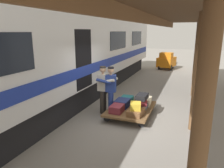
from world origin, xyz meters
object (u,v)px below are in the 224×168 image
object	(u,v)px
luggage_cart	(131,109)
suitcase_navy_fabric	(122,103)
suitcase_black_hardshell	(142,97)
baggage_tug	(166,61)
suitcase_maroon_trunk	(141,102)
suitcase_teal_softside	(127,99)
suitcase_cream_canvas	(144,101)
porter_in_overalls	(110,89)
porter_by_door	(104,88)
suitcase_slate_roller	(140,107)
train_car	(48,54)
suitcase_yellow_case	(136,106)
suitcase_burgundy_valise	(117,109)
suitcase_brown_leather	(136,112)

from	to	relation	value
luggage_cart	suitcase_navy_fabric	bearing A→B (deg)	0.00
suitcase_black_hardshell	baggage_tug	xyz separation A→B (m)	(0.40, -10.04, -0.10)
suitcase_maroon_trunk	luggage_cart	bearing A→B (deg)	-2.84
suitcase_teal_softside	suitcase_black_hardshell	xyz separation A→B (m)	(-0.70, 0.56, 0.34)
suitcase_cream_canvas	baggage_tug	world-z (taller)	baggage_tug
suitcase_maroon_trunk	baggage_tug	world-z (taller)	baggage_tug
porter_in_overalls	porter_by_door	bearing A→B (deg)	-2.40
baggage_tug	porter_by_door	bearing A→B (deg)	84.52
suitcase_navy_fabric	suitcase_slate_roller	bearing A→B (deg)	180.00
porter_in_overalls	train_car	bearing A→B (deg)	6.85
porter_by_door	baggage_tug	size ratio (longest dim) A/B	0.91
suitcase_teal_softside	porter_by_door	distance (m)	1.10
train_car	suitcase_black_hardshell	world-z (taller)	train_car
suitcase_navy_fabric	suitcase_yellow_case	distance (m)	0.86
suitcase_teal_softside	suitcase_maroon_trunk	size ratio (longest dim) A/B	1.14
suitcase_yellow_case	baggage_tug	distance (m)	10.62
suitcase_yellow_case	baggage_tug	bearing A→B (deg)	-88.22
suitcase_navy_fabric	porter_in_overalls	distance (m)	0.68
suitcase_slate_roller	porter_in_overalls	world-z (taller)	porter_in_overalls
suitcase_navy_fabric	baggage_tug	world-z (taller)	baggage_tug
suitcase_slate_roller	suitcase_black_hardshell	distance (m)	0.37
suitcase_slate_roller	suitcase_burgundy_valise	distance (m)	0.86
suitcase_teal_softside	suitcase_burgundy_valise	bearing A→B (deg)	90.00
suitcase_brown_leather	suitcase_burgundy_valise	distance (m)	0.65
suitcase_brown_leather	baggage_tug	bearing A→B (deg)	-88.13
suitcase_burgundy_valise	porter_in_overalls	bearing A→B (deg)	-47.13
train_car	suitcase_teal_softside	bearing A→B (deg)	-160.77
suitcase_yellow_case	suitcase_teal_softside	bearing A→B (deg)	-60.75
suitcase_teal_softside	porter_in_overalls	bearing A→B (deg)	58.93
suitcase_slate_roller	suitcase_burgundy_valise	world-z (taller)	suitcase_burgundy_valise
suitcase_black_hardshell	luggage_cart	bearing A→B (deg)	0.44
luggage_cart	suitcase_navy_fabric	xyz separation A→B (m)	(0.32, 0.00, 0.17)
train_car	suitcase_teal_softside	size ratio (longest dim) A/B	42.88
luggage_cart	porter_by_door	bearing A→B (deg)	6.21
luggage_cart	suitcase_maroon_trunk	xyz separation A→B (m)	(-0.35, 0.02, 0.31)
suitcase_maroon_trunk	porter_by_door	size ratio (longest dim) A/B	0.24
suitcase_navy_fabric	suitcase_brown_leather	xyz separation A→B (m)	(-0.65, 0.56, -0.04)
suitcase_navy_fabric	suitcase_brown_leather	bearing A→B (deg)	139.06
suitcase_slate_roller	suitcase_burgundy_valise	bearing A→B (deg)	40.94
suitcase_burgundy_valise	suitcase_black_hardshell	xyz separation A→B (m)	(-0.70, -0.56, 0.33)
suitcase_maroon_trunk	porter_in_overalls	distance (m)	1.15
porter_in_overalls	porter_by_door	distance (m)	0.26
suitcase_teal_softside	suitcase_maroon_trunk	bearing A→B (deg)	139.21
suitcase_navy_fabric	porter_by_door	distance (m)	0.86
suitcase_burgundy_valise	porter_in_overalls	xyz separation A→B (m)	(0.41, -0.44, 0.53)
suitcase_black_hardshell	suitcase_burgundy_valise	bearing A→B (deg)	38.80
suitcase_yellow_case	porter_by_door	world-z (taller)	porter_by_door
suitcase_teal_softside	suitcase_black_hardshell	world-z (taller)	suitcase_black_hardshell
train_car	luggage_cart	size ratio (longest dim) A/B	9.94
suitcase_cream_canvas	porter_in_overalls	bearing A→B (deg)	32.78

